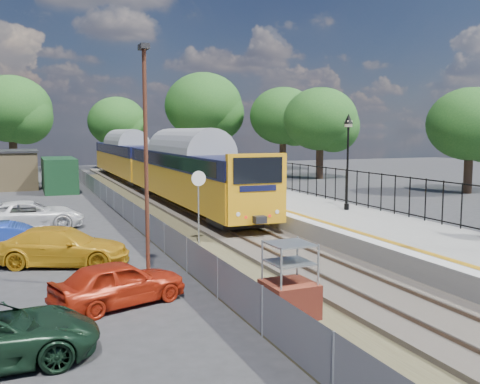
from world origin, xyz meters
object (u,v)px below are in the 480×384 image
victorian_lamp_north (348,139)px  car_yellow (62,246)px  car_white (29,215)px  car_red (119,283)px  carpark_lamp (146,153)px  brick_plinth (289,282)px  train (150,161)px  car_blue (13,243)px  speed_sign (199,194)px

victorian_lamp_north → car_yellow: victorian_lamp_north is taller
car_white → car_red: bearing=-170.8°
car_white → carpark_lamp: bearing=-165.0°
car_yellow → brick_plinth: bearing=-126.5°
victorian_lamp_north → car_red: (-12.15, -7.53, -3.68)m
brick_plinth → car_white: (-5.84, 15.46, -0.24)m
brick_plinth → carpark_lamp: carpark_lamp is taller
brick_plinth → car_yellow: size_ratio=0.42×
victorian_lamp_north → train: victorian_lamp_north is taller
train → car_blue: (-9.54, -20.67, -1.61)m
victorian_lamp_north → speed_sign: size_ratio=1.50×
car_red → car_blue: size_ratio=0.82×
car_red → car_yellow: bearing=-6.0°
speed_sign → victorian_lamp_north: bearing=3.8°
victorian_lamp_north → train: (-5.30, 19.14, -1.96)m
speed_sign → car_white: size_ratio=0.62×
victorian_lamp_north → car_yellow: bearing=-169.8°
car_yellow → car_white: car_white is taller
brick_plinth → car_red: brick_plinth is taller
carpark_lamp → car_blue: size_ratio=1.60×
car_blue → car_white: 6.88m
victorian_lamp_north → car_red: victorian_lamp_north is taller
victorian_lamp_north → train: bearing=105.5°
speed_sign → car_white: bearing=131.7°
carpark_lamp → car_red: carpark_lamp is taller
carpark_lamp → car_blue: 6.98m
speed_sign → car_yellow: size_ratio=0.67×
brick_plinth → carpark_lamp: 5.59m
brick_plinth → car_blue: (-6.48, 8.61, -0.20)m
train → car_white: train is taller
train → carpark_lamp: size_ratio=5.74×
brick_plinth → car_white: brick_plinth is taller
car_yellow → train: bearing=1.1°
carpark_lamp → car_blue: carpark_lamp is taller
brick_plinth → car_yellow: (-4.87, 7.75, -0.27)m
victorian_lamp_north → speed_sign: bearing=-172.6°
speed_sign → car_white: (-6.40, 6.34, -1.43)m
speed_sign → car_red: 7.97m
carpark_lamp → train: bearing=77.2°
car_yellow → car_white: 7.77m
speed_sign → car_blue: (-7.04, -0.52, -1.39)m
car_blue → car_yellow: 1.82m
speed_sign → car_white: speed_sign is taller
brick_plinth → speed_sign: speed_sign is taller
car_red → car_yellow: 5.26m
brick_plinth → car_yellow: brick_plinth is taller
speed_sign → car_yellow: speed_sign is taller
train → car_blue: size_ratio=9.19×
train → car_yellow: (-7.94, -21.52, -1.67)m
car_red → car_yellow: (-1.09, 5.14, 0.05)m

